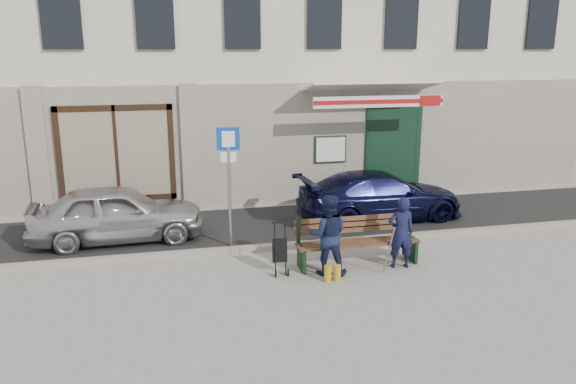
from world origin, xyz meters
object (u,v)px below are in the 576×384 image
object	(u,v)px
bench	(355,242)
woman	(328,235)
car_silver	(117,213)
parking_sign	(229,169)
car_navy	(380,196)
man	(401,232)
stroller	(280,251)

from	to	relation	value
bench	woman	bearing A→B (deg)	-154.90
car_silver	parking_sign	size ratio (longest dim) A/B	1.44
car_navy	woman	world-z (taller)	woman
car_navy	man	distance (m)	3.10
car_silver	bench	bearing A→B (deg)	-120.83
car_silver	bench	distance (m)	5.20
stroller	bench	bearing A→B (deg)	11.87
car_navy	man	bearing A→B (deg)	160.74
parking_sign	stroller	world-z (taller)	parking_sign
car_navy	parking_sign	distance (m)	4.12
stroller	man	bearing A→B (deg)	3.50
parking_sign	stroller	bearing A→B (deg)	-63.75
bench	man	world-z (taller)	man
car_navy	parking_sign	world-z (taller)	parking_sign
woman	stroller	xyz separation A→B (m)	(-0.85, 0.24, -0.34)
stroller	car_navy	bearing A→B (deg)	51.02
car_navy	stroller	distance (m)	4.15
car_silver	parking_sign	world-z (taller)	parking_sign
parking_sign	man	size ratio (longest dim) A/B	1.83
car_silver	woman	world-z (taller)	woman
car_navy	bench	size ratio (longest dim) A/B	1.71
bench	car_navy	bearing A→B (deg)	59.45
car_navy	woman	bearing A→B (deg)	138.81
car_silver	car_navy	distance (m)	6.15
bench	stroller	size ratio (longest dim) A/B	2.52
parking_sign	man	xyz separation A→B (m)	(3.01, -1.87, -0.99)
man	stroller	size ratio (longest dim) A/B	1.46
parking_sign	woman	size ratio (longest dim) A/B	1.67
bench	man	distance (m)	0.88
car_navy	woman	size ratio (longest dim) A/B	2.69
parking_sign	bench	distance (m)	2.98
car_silver	bench	world-z (taller)	car_silver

